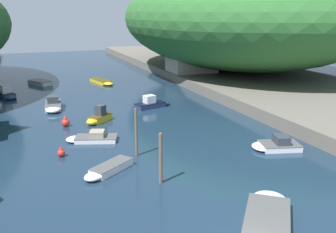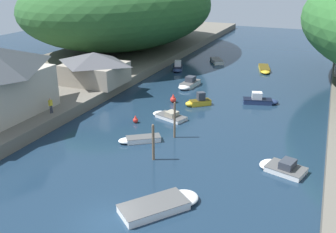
{
  "view_description": "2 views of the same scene",
  "coord_description": "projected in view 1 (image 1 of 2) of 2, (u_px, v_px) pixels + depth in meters",
  "views": [
    {
      "loc": [
        -8.33,
        -11.41,
        10.56
      ],
      "look_at": [
        2.4,
        16.06,
        2.26
      ],
      "focal_mm": 40.0,
      "sensor_mm": 36.0,
      "label": 1
    },
    {
      "loc": [
        11.87,
        -17.24,
        15.59
      ],
      "look_at": [
        -2.8,
        17.01,
        0.91
      ],
      "focal_mm": 40.0,
      "sensor_mm": 36.0,
      "label": 2
    }
  ],
  "objects": [
    {
      "name": "water_surface",
      "position": [
        104.0,
        107.0,
        42.91
      ],
      "size": [
        130.0,
        130.0,
        0.0
      ],
      "primitive_type": "plane",
      "color": "#192D42",
      "rests_on": "ground"
    },
    {
      "name": "right_bank",
      "position": [
        278.0,
        86.0,
        51.18
      ],
      "size": [
        22.0,
        120.0,
        1.29
      ],
      "color": "#666056",
      "rests_on": "ground"
    },
    {
      "name": "hillside_right",
      "position": [
        237.0,
        19.0,
        61.21
      ],
      "size": [
        35.32,
        49.45,
        16.25
      ],
      "color": "#2D662D",
      "rests_on": "right_bank"
    },
    {
      "name": "right_bank_cottage",
      "position": [
        192.0,
        57.0,
        59.06
      ],
      "size": [
        7.55,
        5.75,
        4.54
      ],
      "color": "#B2A899",
      "rests_on": "right_bank"
    },
    {
      "name": "boat_moored_right",
      "position": [
        103.0,
        82.0,
        56.67
      ],
      "size": [
        2.89,
        5.95,
        0.53
      ],
      "rotation": [
        0.0,
        0.0,
        3.39
      ],
      "color": "gold",
      "rests_on": "water_surface"
    },
    {
      "name": "boat_navy_launch",
      "position": [
        38.0,
        82.0,
        56.18
      ],
      "size": [
        3.81,
        5.05,
        0.63
      ],
      "rotation": [
        0.0,
        0.0,
        0.51
      ],
      "color": "white",
      "rests_on": "water_surface"
    },
    {
      "name": "boat_red_skiff",
      "position": [
        153.0,
        104.0,
        42.58
      ],
      "size": [
        4.51,
        2.49,
        1.46
      ],
      "rotation": [
        0.0,
        0.0,
        4.99
      ],
      "color": "navy",
      "rests_on": "water_surface"
    },
    {
      "name": "boat_yellow_tender",
      "position": [
        107.0,
        170.0,
        25.24
      ],
      "size": [
        4.02,
        3.34,
        0.52
      ],
      "rotation": [
        0.0,
        0.0,
        2.19
      ],
      "color": "white",
      "rests_on": "water_surface"
    },
    {
      "name": "boat_near_quay",
      "position": [
        91.0,
        138.0,
        31.54
      ],
      "size": [
        4.57,
        2.98,
        0.89
      ],
      "rotation": [
        0.0,
        0.0,
        1.24
      ],
      "color": "white",
      "rests_on": "water_surface"
    },
    {
      "name": "boat_white_cruiser",
      "position": [
        275.0,
        145.0,
        29.71
      ],
      "size": [
        4.15,
        2.98,
        1.1
      ],
      "rotation": [
        0.0,
        0.0,
        1.29
      ],
      "color": "white",
      "rests_on": "water_surface"
    },
    {
      "name": "boat_far_upstream",
      "position": [
        53.0,
        106.0,
        41.63
      ],
      "size": [
        2.1,
        4.77,
        1.4
      ],
      "rotation": [
        0.0,
        0.0,
        3.04
      ],
      "color": "white",
      "rests_on": "water_surface"
    },
    {
      "name": "boat_small_dinghy",
      "position": [
        268.0,
        215.0,
        19.54
      ],
      "size": [
        5.32,
        5.92,
        0.61
      ],
      "rotation": [
        0.0,
        0.0,
        5.61
      ],
      "color": "white",
      "rests_on": "water_surface"
    },
    {
      "name": "boat_open_rowboat",
      "position": [
        98.0,
        117.0,
        36.81
      ],
      "size": [
        3.14,
        2.98,
        1.65
      ],
      "rotation": [
        0.0,
        0.0,
        2.3
      ],
      "color": "gold",
      "rests_on": "water_surface"
    },
    {
      "name": "boat_mid_channel",
      "position": [
        7.0,
        94.0,
        47.11
      ],
      "size": [
        2.53,
        3.96,
        1.58
      ],
      "rotation": [
        0.0,
        0.0,
        3.46
      ],
      "color": "navy",
      "rests_on": "water_surface"
    },
    {
      "name": "mooring_post_nearest",
      "position": [
        161.0,
        158.0,
        23.44
      ],
      "size": [
        0.24,
        0.24,
        3.38
      ],
      "color": "brown",
      "rests_on": "water_surface"
    },
    {
      "name": "mooring_post_second",
      "position": [
        136.0,
        132.0,
        27.91
      ],
      "size": [
        0.21,
        0.21,
        3.73
      ],
      "color": "brown",
      "rests_on": "water_surface"
    },
    {
      "name": "channel_buoy_near",
      "position": [
        61.0,
        152.0,
        28.12
      ],
      "size": [
        0.58,
        0.58,
        0.86
      ],
      "color": "red",
      "rests_on": "water_surface"
    },
    {
      "name": "channel_buoy_far",
      "position": [
        66.0,
        122.0,
        35.5
      ],
      "size": [
        0.75,
        0.75,
        1.12
      ],
      "color": "red",
      "rests_on": "water_surface"
    }
  ]
}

